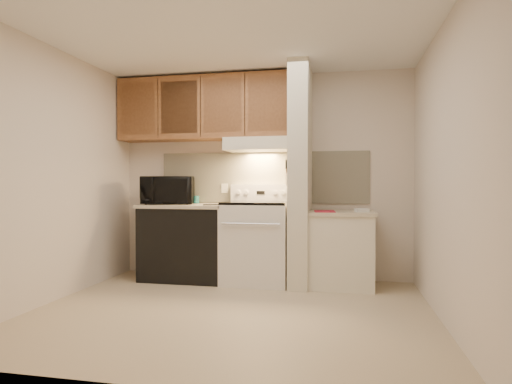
# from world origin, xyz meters

# --- Properties ---
(floor) EXTENTS (3.60, 3.60, 0.00)m
(floor) POSITION_xyz_m (0.00, 0.00, 0.00)
(floor) COLOR tan
(floor) RESTS_ON ground
(ceiling) EXTENTS (3.60, 3.60, 0.00)m
(ceiling) POSITION_xyz_m (0.00, 0.00, 2.50)
(ceiling) COLOR white
(ceiling) RESTS_ON wall_back
(wall_back) EXTENTS (3.60, 2.50, 0.02)m
(wall_back) POSITION_xyz_m (0.00, 1.50, 1.25)
(wall_back) COLOR beige
(wall_back) RESTS_ON floor
(wall_left) EXTENTS (0.02, 3.00, 2.50)m
(wall_left) POSITION_xyz_m (-1.80, 0.00, 1.25)
(wall_left) COLOR beige
(wall_left) RESTS_ON floor
(wall_right) EXTENTS (0.02, 3.00, 2.50)m
(wall_right) POSITION_xyz_m (1.80, 0.00, 1.25)
(wall_right) COLOR beige
(wall_right) RESTS_ON floor
(backsplash) EXTENTS (2.60, 0.02, 0.63)m
(backsplash) POSITION_xyz_m (0.00, 1.49, 1.24)
(backsplash) COLOR #F5EDCA
(backsplash) RESTS_ON wall_back
(range_body) EXTENTS (0.76, 0.65, 0.92)m
(range_body) POSITION_xyz_m (0.00, 1.16, 0.46)
(range_body) COLOR silver
(range_body) RESTS_ON floor
(oven_window) EXTENTS (0.50, 0.01, 0.30)m
(oven_window) POSITION_xyz_m (0.00, 0.84, 0.50)
(oven_window) COLOR black
(oven_window) RESTS_ON range_body
(oven_handle) EXTENTS (0.65, 0.02, 0.02)m
(oven_handle) POSITION_xyz_m (0.00, 0.80, 0.72)
(oven_handle) COLOR silver
(oven_handle) RESTS_ON range_body
(cooktop) EXTENTS (0.74, 0.64, 0.03)m
(cooktop) POSITION_xyz_m (0.00, 1.16, 0.94)
(cooktop) COLOR black
(cooktop) RESTS_ON range_body
(range_backguard) EXTENTS (0.76, 0.08, 0.20)m
(range_backguard) POSITION_xyz_m (0.00, 1.44, 1.05)
(range_backguard) COLOR silver
(range_backguard) RESTS_ON range_body
(range_display) EXTENTS (0.10, 0.01, 0.04)m
(range_display) POSITION_xyz_m (0.00, 1.40, 1.05)
(range_display) COLOR black
(range_display) RESTS_ON range_backguard
(range_knob_left_outer) EXTENTS (0.05, 0.02, 0.05)m
(range_knob_left_outer) POSITION_xyz_m (-0.28, 1.40, 1.05)
(range_knob_left_outer) COLOR silver
(range_knob_left_outer) RESTS_ON range_backguard
(range_knob_left_inner) EXTENTS (0.05, 0.02, 0.05)m
(range_knob_left_inner) POSITION_xyz_m (-0.18, 1.40, 1.05)
(range_knob_left_inner) COLOR silver
(range_knob_left_inner) RESTS_ON range_backguard
(range_knob_right_inner) EXTENTS (0.05, 0.02, 0.05)m
(range_knob_right_inner) POSITION_xyz_m (0.18, 1.40, 1.05)
(range_knob_right_inner) COLOR silver
(range_knob_right_inner) RESTS_ON range_backguard
(range_knob_right_outer) EXTENTS (0.05, 0.02, 0.05)m
(range_knob_right_outer) POSITION_xyz_m (0.28, 1.40, 1.05)
(range_knob_right_outer) COLOR silver
(range_knob_right_outer) RESTS_ON range_backguard
(dishwasher_front) EXTENTS (1.00, 0.63, 0.87)m
(dishwasher_front) POSITION_xyz_m (-0.88, 1.17, 0.43)
(dishwasher_front) COLOR black
(dishwasher_front) RESTS_ON floor
(left_countertop) EXTENTS (1.04, 0.67, 0.04)m
(left_countertop) POSITION_xyz_m (-0.88, 1.17, 0.89)
(left_countertop) COLOR #C1B599
(left_countertop) RESTS_ON dishwasher_front
(spoon_rest) EXTENTS (0.22, 0.11, 0.01)m
(spoon_rest) POSITION_xyz_m (-0.48, 0.97, 0.92)
(spoon_rest) COLOR black
(spoon_rest) RESTS_ON left_countertop
(teal_jar) EXTENTS (0.11, 0.11, 0.10)m
(teal_jar) POSITION_xyz_m (-0.83, 1.39, 0.96)
(teal_jar) COLOR #1E6160
(teal_jar) RESTS_ON left_countertop
(outlet) EXTENTS (0.08, 0.01, 0.12)m
(outlet) POSITION_xyz_m (-0.48, 1.48, 1.10)
(outlet) COLOR silver
(outlet) RESTS_ON backsplash
(microwave) EXTENTS (0.69, 0.56, 0.34)m
(microwave) POSITION_xyz_m (-1.10, 1.15, 1.08)
(microwave) COLOR black
(microwave) RESTS_ON left_countertop
(partition_pillar) EXTENTS (0.22, 0.70, 2.50)m
(partition_pillar) POSITION_xyz_m (0.51, 1.15, 1.25)
(partition_pillar) COLOR beige
(partition_pillar) RESTS_ON floor
(pillar_trim) EXTENTS (0.01, 0.70, 0.04)m
(pillar_trim) POSITION_xyz_m (0.39, 1.15, 1.30)
(pillar_trim) COLOR brown
(pillar_trim) RESTS_ON partition_pillar
(knife_strip) EXTENTS (0.02, 0.42, 0.04)m
(knife_strip) POSITION_xyz_m (0.39, 1.10, 1.32)
(knife_strip) COLOR black
(knife_strip) RESTS_ON partition_pillar
(knife_blade_a) EXTENTS (0.01, 0.03, 0.16)m
(knife_blade_a) POSITION_xyz_m (0.38, 0.94, 1.22)
(knife_blade_a) COLOR silver
(knife_blade_a) RESTS_ON knife_strip
(knife_handle_a) EXTENTS (0.02, 0.02, 0.10)m
(knife_handle_a) POSITION_xyz_m (0.38, 0.93, 1.37)
(knife_handle_a) COLOR black
(knife_handle_a) RESTS_ON knife_strip
(knife_blade_b) EXTENTS (0.01, 0.04, 0.18)m
(knife_blade_b) POSITION_xyz_m (0.38, 1.03, 1.21)
(knife_blade_b) COLOR silver
(knife_blade_b) RESTS_ON knife_strip
(knife_handle_b) EXTENTS (0.02, 0.02, 0.10)m
(knife_handle_b) POSITION_xyz_m (0.38, 1.02, 1.37)
(knife_handle_b) COLOR black
(knife_handle_b) RESTS_ON knife_strip
(knife_blade_c) EXTENTS (0.01, 0.04, 0.20)m
(knife_blade_c) POSITION_xyz_m (0.38, 1.11, 1.20)
(knife_blade_c) COLOR silver
(knife_blade_c) RESTS_ON knife_strip
(knife_handle_c) EXTENTS (0.02, 0.02, 0.10)m
(knife_handle_c) POSITION_xyz_m (0.38, 1.09, 1.37)
(knife_handle_c) COLOR black
(knife_handle_c) RESTS_ON knife_strip
(knife_blade_d) EXTENTS (0.01, 0.04, 0.16)m
(knife_blade_d) POSITION_xyz_m (0.38, 1.18, 1.22)
(knife_blade_d) COLOR silver
(knife_blade_d) RESTS_ON knife_strip
(knife_handle_d) EXTENTS (0.02, 0.02, 0.10)m
(knife_handle_d) POSITION_xyz_m (0.38, 1.18, 1.37)
(knife_handle_d) COLOR black
(knife_handle_d) RESTS_ON knife_strip
(knife_blade_e) EXTENTS (0.01, 0.04, 0.18)m
(knife_blade_e) POSITION_xyz_m (0.38, 1.27, 1.21)
(knife_blade_e) COLOR silver
(knife_blade_e) RESTS_ON knife_strip
(knife_handle_e) EXTENTS (0.02, 0.02, 0.10)m
(knife_handle_e) POSITION_xyz_m (0.38, 1.26, 1.37)
(knife_handle_e) COLOR black
(knife_handle_e) RESTS_ON knife_strip
(oven_mitt) EXTENTS (0.03, 0.09, 0.23)m
(oven_mitt) POSITION_xyz_m (0.38, 1.32, 1.15)
(oven_mitt) COLOR slate
(oven_mitt) RESTS_ON partition_pillar
(right_cab_base) EXTENTS (0.70, 0.60, 0.81)m
(right_cab_base) POSITION_xyz_m (0.97, 1.15, 0.40)
(right_cab_base) COLOR silver
(right_cab_base) RESTS_ON floor
(right_countertop) EXTENTS (0.74, 0.64, 0.04)m
(right_countertop) POSITION_xyz_m (0.97, 1.15, 0.83)
(right_countertop) COLOR #C1B599
(right_countertop) RESTS_ON right_cab_base
(red_folder) EXTENTS (0.25, 0.32, 0.01)m
(red_folder) POSITION_xyz_m (0.79, 1.00, 0.85)
(red_folder) COLOR #A41C2E
(red_folder) RESTS_ON right_countertop
(white_box) EXTENTS (0.16, 0.13, 0.04)m
(white_box) POSITION_xyz_m (1.19, 1.05, 0.87)
(white_box) COLOR white
(white_box) RESTS_ON right_countertop
(range_hood) EXTENTS (0.78, 0.44, 0.15)m
(range_hood) POSITION_xyz_m (0.00, 1.28, 1.62)
(range_hood) COLOR silver
(range_hood) RESTS_ON upper_cabinets
(hood_lip) EXTENTS (0.78, 0.04, 0.06)m
(hood_lip) POSITION_xyz_m (0.00, 1.07, 1.58)
(hood_lip) COLOR silver
(hood_lip) RESTS_ON range_hood
(upper_cabinets) EXTENTS (2.18, 0.33, 0.77)m
(upper_cabinets) POSITION_xyz_m (-0.69, 1.32, 2.08)
(upper_cabinets) COLOR brown
(upper_cabinets) RESTS_ON wall_back
(cab_door_a) EXTENTS (0.46, 0.01, 0.63)m
(cab_door_a) POSITION_xyz_m (-1.51, 1.17, 2.08)
(cab_door_a) COLOR brown
(cab_door_a) RESTS_ON upper_cabinets
(cab_gap_a) EXTENTS (0.01, 0.01, 0.73)m
(cab_gap_a) POSITION_xyz_m (-1.23, 1.16, 2.08)
(cab_gap_a) COLOR black
(cab_gap_a) RESTS_ON upper_cabinets
(cab_door_b) EXTENTS (0.46, 0.01, 0.63)m
(cab_door_b) POSITION_xyz_m (-0.96, 1.17, 2.08)
(cab_door_b) COLOR brown
(cab_door_b) RESTS_ON upper_cabinets
(cab_gap_b) EXTENTS (0.01, 0.01, 0.73)m
(cab_gap_b) POSITION_xyz_m (-0.69, 1.16, 2.08)
(cab_gap_b) COLOR black
(cab_gap_b) RESTS_ON upper_cabinets
(cab_door_c) EXTENTS (0.46, 0.01, 0.63)m
(cab_door_c) POSITION_xyz_m (-0.42, 1.17, 2.08)
(cab_door_c) COLOR brown
(cab_door_c) RESTS_ON upper_cabinets
(cab_gap_c) EXTENTS (0.01, 0.01, 0.73)m
(cab_gap_c) POSITION_xyz_m (-0.14, 1.16, 2.08)
(cab_gap_c) COLOR black
(cab_gap_c) RESTS_ON upper_cabinets
(cab_door_d) EXTENTS (0.46, 0.01, 0.63)m
(cab_door_d) POSITION_xyz_m (0.13, 1.17, 2.08)
(cab_door_d) COLOR brown
(cab_door_d) RESTS_ON upper_cabinets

